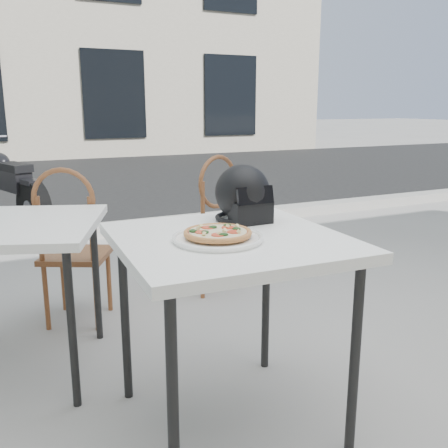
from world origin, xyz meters
name	(u,v)px	position (x,y,z in m)	size (l,w,h in m)	color
ground	(296,355)	(0.00, 0.00, 0.00)	(80.00, 80.00, 0.00)	#9C9994
street_asphalt	(77,182)	(0.00, 7.00, 0.00)	(30.00, 8.00, 0.00)	black
curb	(140,227)	(0.00, 3.00, 0.06)	(30.00, 0.25, 0.12)	#A19E97
building_across	(27,27)	(0.00, 13.99, 3.50)	(16.00, 6.06, 7.00)	beige
cafe_table_main	(230,254)	(-0.58, -0.37, 0.75)	(0.90, 0.90, 0.82)	white
plate	(218,238)	(-0.65, -0.41, 0.83)	(0.36, 0.36, 0.02)	white
pizza	(218,233)	(-0.65, -0.41, 0.85)	(0.32, 0.32, 0.03)	#C08046
helmet	(243,196)	(-0.41, -0.15, 0.93)	(0.25, 0.26, 0.25)	black
cafe_chair_main	(209,216)	(-0.02, 1.11, 0.55)	(0.50, 0.50, 0.99)	brown
cafe_table_side	(9,237)	(-1.35, 0.46, 0.71)	(1.05, 1.05, 0.78)	white
cafe_chair_side	(72,239)	(-1.00, 0.92, 0.55)	(0.51, 0.51, 0.98)	brown
motorcycle	(5,188)	(-1.25, 3.89, 0.43)	(0.79, 1.90, 0.98)	black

